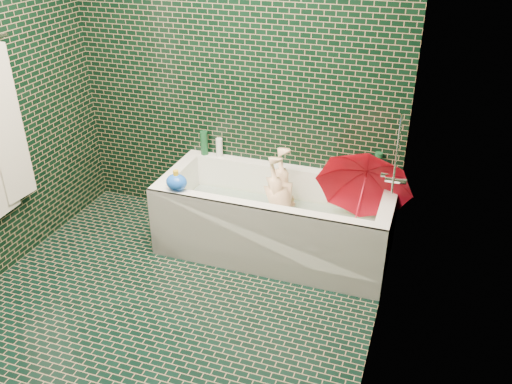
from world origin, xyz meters
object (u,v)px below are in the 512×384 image
(bathtub, at_px, (274,226))
(child, at_px, (282,212))
(umbrella, at_px, (361,198))
(rubber_duck, at_px, (355,170))
(bath_toy, at_px, (176,182))

(bathtub, relative_size, child, 1.80)
(bathtub, relative_size, umbrella, 2.69)
(bathtub, relative_size, rubber_duck, 14.75)
(umbrella, height_order, bath_toy, umbrella)
(rubber_duck, relative_size, bath_toy, 0.61)
(bathtub, distance_m, bath_toy, 0.81)
(rubber_duck, height_order, bath_toy, bath_toy)
(child, bearing_deg, bathtub, -28.55)
(bath_toy, bearing_deg, child, 49.98)
(bathtub, height_order, child, bathtub)
(bathtub, bearing_deg, rubber_duck, 35.26)
(bathtub, bearing_deg, child, 54.16)
(rubber_duck, xyz_separation_m, bath_toy, (-1.15, -0.65, 0.03))
(bathtub, height_order, umbrella, umbrella)
(child, xyz_separation_m, bath_toy, (-0.68, -0.35, 0.31))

